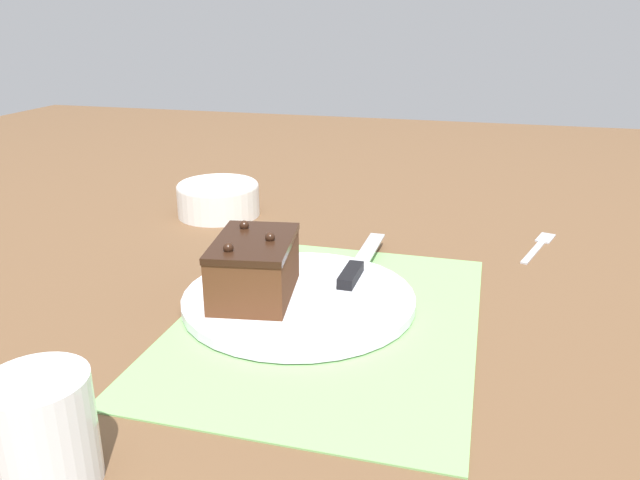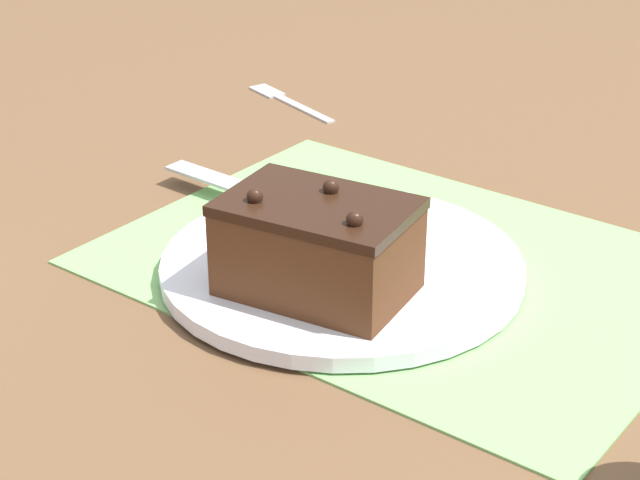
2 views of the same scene
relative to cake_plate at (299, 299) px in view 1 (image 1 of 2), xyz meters
The scene contains 8 objects.
ground_plane 0.05m from the cake_plate, 121.91° to the right, with size 3.00×3.00×0.00m, color brown.
placemat_woven 0.05m from the cake_plate, 121.91° to the right, with size 0.46×0.34×0.00m, color #7AB266.
cake_plate is the anchor object (origin of this frame).
chocolate_cake 0.07m from the cake_plate, 106.34° to the left, with size 0.15×0.11×0.08m.
serving_knife 0.11m from the cake_plate, 29.12° to the right, with size 0.21×0.03×0.01m.
drinking_glass 0.36m from the cake_plate, 164.54° to the left, with size 0.08×0.08×0.09m.
small_bowl 0.40m from the cake_plate, 37.73° to the left, with size 0.14×0.14×0.06m.
dessert_fork 0.42m from the cake_plate, 44.97° to the right, with size 0.15×0.06×0.01m.
Camera 1 is at (-0.64, -0.16, 0.34)m, focal length 35.00 mm.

